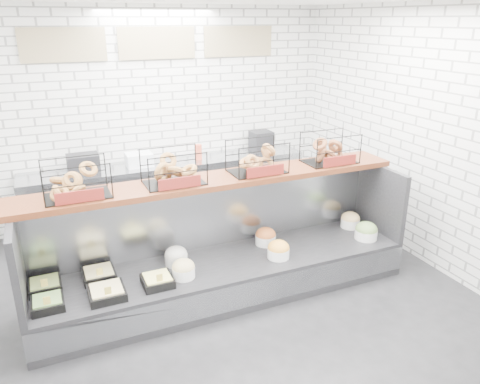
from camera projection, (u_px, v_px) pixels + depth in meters
name	position (u px, v px, depth m)	size (l,w,h in m)	color
ground	(237.00, 307.00, 4.85)	(5.50, 5.50, 0.00)	black
room_shell	(213.00, 99.00, 4.65)	(5.02, 5.51, 3.01)	silver
display_case	(224.00, 265.00, 5.03)	(4.00, 0.90, 1.20)	black
bagel_shelf	(217.00, 167.00, 4.82)	(4.10, 0.50, 0.40)	#451D0E
prep_counter	(171.00, 191.00, 6.77)	(4.00, 0.60, 1.20)	#93969B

